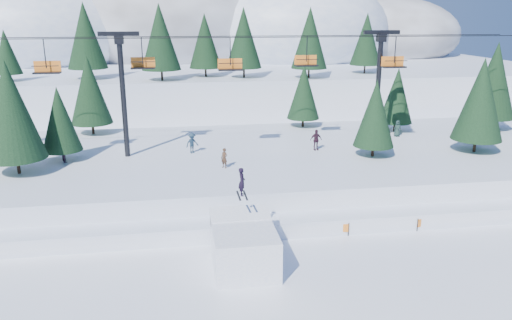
{
  "coord_description": "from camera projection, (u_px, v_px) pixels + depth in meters",
  "views": [
    {
      "loc": [
        -4.57,
        -23.97,
        14.09
      ],
      "look_at": [
        0.16,
        6.0,
        5.2
      ],
      "focal_mm": 35.0,
      "sensor_mm": 36.0,
      "label": 1
    }
  ],
  "objects": [
    {
      "name": "distant_skiers",
      "position": [
        241.0,
        142.0,
        43.46
      ],
      "size": [
        31.3,
        8.45,
        1.85
      ],
      "color": "#452E1F",
      "rests_on": "mid_shelf"
    },
    {
      "name": "jump_kicker",
      "position": [
        244.0,
        246.0,
        28.55
      ],
      "size": [
        3.56,
        4.86,
        5.56
      ],
      "color": "white",
      "rests_on": "ground"
    },
    {
      "name": "chairlift",
      "position": [
        236.0,
        73.0,
        41.91
      ],
      "size": [
        47.28,
        3.21,
        10.28
      ],
      "color": "black",
      "rests_on": "mid_shelf"
    },
    {
      "name": "banner_near",
      "position": [
        327.0,
        228.0,
        32.91
      ],
      "size": [
        2.79,
        0.67,
        0.9
      ],
      "color": "black",
      "rests_on": "ground"
    },
    {
      "name": "ground",
      "position": [
        270.0,
        281.0,
        27.37
      ],
      "size": [
        160.0,
        160.0,
        0.0
      ],
      "primitive_type": "plane",
      "color": "white",
      "rests_on": "ground"
    },
    {
      "name": "banner_far",
      "position": [
        433.0,
        220.0,
        34.12
      ],
      "size": [
        2.75,
        0.85,
        0.9
      ],
      "color": "black",
      "rests_on": "ground"
    },
    {
      "name": "mid_shelf",
      "position": [
        233.0,
        165.0,
        44.08
      ],
      "size": [
        70.0,
        22.0,
        2.5
      ],
      "primitive_type": "cube",
      "color": "white",
      "rests_on": "ground"
    },
    {
      "name": "mountain_ridge",
      "position": [
        172.0,
        39.0,
        93.43
      ],
      "size": [
        119.0,
        60.0,
        26.46
      ],
      "color": "white",
      "rests_on": "ground"
    },
    {
      "name": "conifer_stand",
      "position": [
        230.0,
        99.0,
        43.66
      ],
      "size": [
        62.2,
        16.89,
        9.11
      ],
      "color": "black",
      "rests_on": "mid_shelf"
    },
    {
      "name": "berm",
      "position": [
        249.0,
        216.0,
        34.8
      ],
      "size": [
        70.0,
        6.0,
        1.1
      ],
      "primitive_type": "cube",
      "color": "white",
      "rests_on": "ground"
    }
  ]
}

